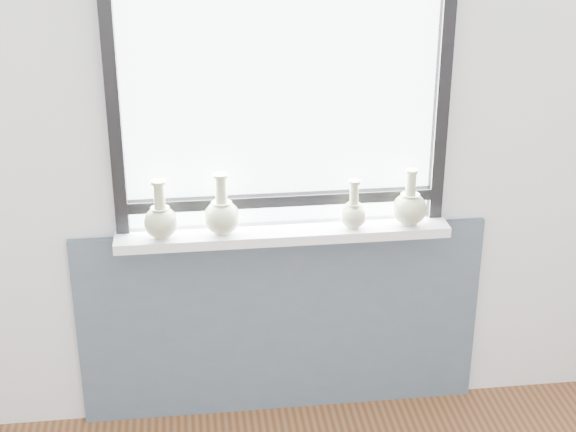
{
  "coord_description": "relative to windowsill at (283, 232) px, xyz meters",
  "views": [
    {
      "loc": [
        -0.38,
        -1.44,
        2.34
      ],
      "look_at": [
        0.0,
        1.55,
        1.02
      ],
      "focal_mm": 55.0,
      "sensor_mm": 36.0,
      "label": 1
    }
  ],
  "objects": [
    {
      "name": "vase_c",
      "position": [
        0.28,
        -0.03,
        0.08
      ],
      "size": [
        0.11,
        0.11,
        0.2
      ],
      "rotation": [
        0.0,
        0.0,
        -0.34
      ],
      "color": "#A7AF87",
      "rests_on": "windowsill"
    },
    {
      "name": "windowsill",
      "position": [
        0.0,
        0.0,
        0.0
      ],
      "size": [
        1.32,
        0.18,
        0.04
      ],
      "primitive_type": "cube",
      "color": "silver",
      "rests_on": "apron_panel"
    },
    {
      "name": "vase_d",
      "position": [
        0.5,
        -0.02,
        0.09
      ],
      "size": [
        0.14,
        0.14,
        0.23
      ],
      "rotation": [
        0.0,
        0.0,
        -0.06
      ],
      "color": "#A7AF87",
      "rests_on": "windowsill"
    },
    {
      "name": "window",
      "position": [
        0.0,
        0.06,
        0.56
      ],
      "size": [
        1.3,
        0.06,
        1.05
      ],
      "color": "black",
      "rests_on": "windowsill"
    },
    {
      "name": "apron_panel",
      "position": [
        0.0,
        0.07,
        -0.45
      ],
      "size": [
        1.7,
        0.03,
        0.86
      ],
      "primitive_type": "cube",
      "color": "#495466",
      "rests_on": "ground"
    },
    {
      "name": "vase_b",
      "position": [
        -0.24,
        -0.02,
        0.1
      ],
      "size": [
        0.14,
        0.14,
        0.25
      ],
      "rotation": [
        0.0,
        0.0,
        -0.03
      ],
      "color": "#A7AF87",
      "rests_on": "windowsill"
    },
    {
      "name": "back_wall",
      "position": [
        0.0,
        0.1,
        0.42
      ],
      "size": [
        3.6,
        0.02,
        2.6
      ],
      "primitive_type": "cube",
      "color": "silver",
      "rests_on": "ground"
    },
    {
      "name": "vase_a",
      "position": [
        -0.48,
        -0.03,
        0.09
      ],
      "size": [
        0.13,
        0.13,
        0.23
      ],
      "rotation": [
        0.0,
        0.0,
        0.39
      ],
      "color": "#A7AF87",
      "rests_on": "windowsill"
    }
  ]
}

